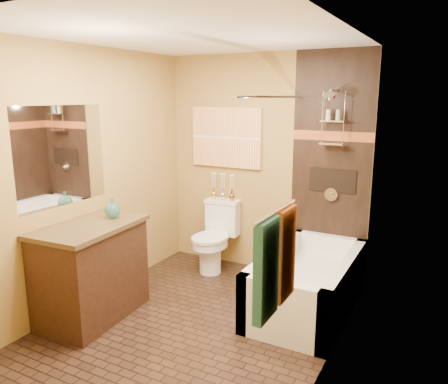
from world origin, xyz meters
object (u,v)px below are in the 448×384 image
Objects in this scene: bathtub at (308,288)px; vanity at (91,271)px; toilet at (215,236)px; sunset_painting at (226,137)px.

vanity is at bearing -147.89° from bathtub.
toilet reaches higher than bathtub.
bathtub is 2.05m from vanity.
vanity reaches higher than toilet.
vanity is (-1.72, -1.08, 0.23)m from bathtub.
bathtub is (1.28, -0.73, -1.33)m from sunset_painting.
toilet is (-0.00, -0.27, -1.14)m from sunset_painting.
vanity is at bearing -103.94° from sunset_painting.
toilet is 1.60m from vanity.
sunset_painting reaches higher than vanity.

